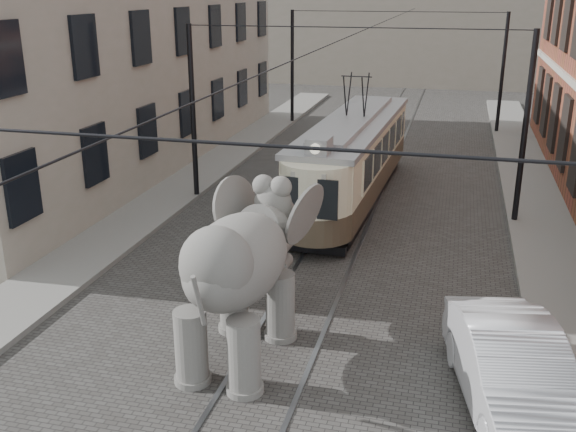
# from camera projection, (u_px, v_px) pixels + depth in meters

# --- Properties ---
(ground) EXTENTS (120.00, 120.00, 0.00)m
(ground) POSITION_uv_depth(u_px,v_px,m) (315.00, 284.00, 16.73)
(ground) COLOR #3F3D3A
(tram_rails) EXTENTS (1.54, 80.00, 0.02)m
(tram_rails) POSITION_uv_depth(u_px,v_px,m) (315.00, 284.00, 16.73)
(tram_rails) COLOR slate
(tram_rails) RESTS_ON ground
(sidewalk_right) EXTENTS (2.00, 60.00, 0.15)m
(sidewalk_right) POSITION_uv_depth(u_px,v_px,m) (567.00, 308.00, 15.30)
(sidewalk_right) COLOR slate
(sidewalk_right) RESTS_ON ground
(sidewalk_left) EXTENTS (2.00, 60.00, 0.15)m
(sidewalk_left) POSITION_uv_depth(u_px,v_px,m) (85.00, 257.00, 18.23)
(sidewalk_left) COLOR slate
(sidewalk_left) RESTS_ON ground
(stucco_building) EXTENTS (7.00, 24.00, 10.00)m
(stucco_building) POSITION_uv_depth(u_px,v_px,m) (104.00, 42.00, 26.81)
(stucco_building) COLOR gray
(stucco_building) RESTS_ON ground
(catenary) EXTENTS (11.00, 30.20, 6.00)m
(catenary) POSITION_uv_depth(u_px,v_px,m) (344.00, 128.00, 20.36)
(catenary) COLOR black
(catenary) RESTS_ON ground
(tram) EXTENTS (2.79, 11.06, 4.35)m
(tram) POSITION_uv_depth(u_px,v_px,m) (354.00, 139.00, 22.66)
(tram) COLOR beige
(tram) RESTS_ON ground
(elephant) EXTENTS (3.31, 5.59, 3.32)m
(elephant) POSITION_uv_depth(u_px,v_px,m) (237.00, 284.00, 12.86)
(elephant) COLOR slate
(elephant) RESTS_ON ground
(parked_car) EXTENTS (2.59, 4.92, 1.54)m
(parked_car) POSITION_uv_depth(u_px,v_px,m) (513.00, 372.00, 11.53)
(parked_car) COLOR silver
(parked_car) RESTS_ON ground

